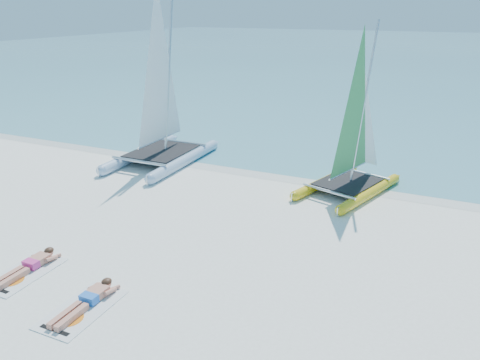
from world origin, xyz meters
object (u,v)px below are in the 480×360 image
at_px(towel_b, 82,309).
at_px(sunbather_a, 30,265).
at_px(catamaran_blue, 161,108).
at_px(sunbather_b, 88,300).
at_px(towel_a, 24,273).
at_px(catamaran_yellow, 357,138).

bearing_deg(towel_b, sunbather_a, 162.05).
bearing_deg(catamaran_blue, sunbather_b, -66.20).
relative_size(catamaran_blue, towel_b, 3.95).
distance_m(catamaran_blue, towel_a, 9.07).
distance_m(towel_a, sunbather_b, 2.26).
distance_m(sunbather_a, sunbather_b, 2.29).
xyz_separation_m(catamaran_yellow, towel_b, (-3.69, -9.29, -1.79)).
bearing_deg(sunbather_a, towel_a, -90.00).
xyz_separation_m(catamaran_blue, sunbather_a, (1.73, -8.44, -2.06)).
bearing_deg(catamaran_blue, catamaran_yellow, 0.91).
distance_m(towel_a, towel_b, 2.29).
xyz_separation_m(towel_a, sunbather_a, (0.00, 0.19, 0.11)).
bearing_deg(towel_b, catamaran_blue, 113.37).
height_order(catamaran_blue, catamaran_yellow, catamaran_blue).
bearing_deg(sunbather_a, catamaran_blue, 101.57).
distance_m(catamaran_yellow, sunbather_a, 10.55).
relative_size(catamaran_blue, sunbather_a, 4.23).
bearing_deg(sunbather_b, catamaran_yellow, 67.89).
bearing_deg(catamaran_blue, towel_a, -78.69).
xyz_separation_m(towel_a, towel_b, (2.23, -0.53, 0.00)).
bearing_deg(catamaran_blue, towel_b, -66.64).
distance_m(catamaran_blue, sunbather_b, 10.02).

